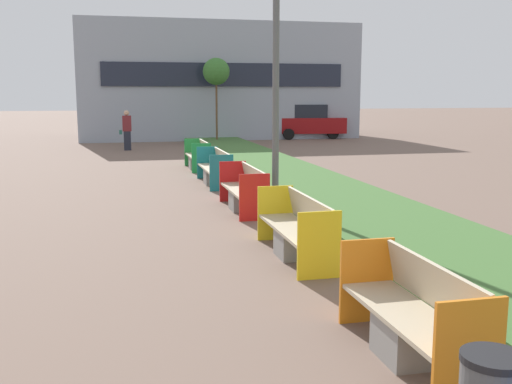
{
  "coord_description": "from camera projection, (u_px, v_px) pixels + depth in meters",
  "views": [
    {
      "loc": [
        -1.75,
        2.47,
        2.52
      ],
      "look_at": [
        0.9,
        13.66,
        0.6
      ],
      "focal_mm": 42.0,
      "sensor_mm": 36.0,
      "label": 1
    }
  ],
  "objects": [
    {
      "name": "bench_orange_frame",
      "position": [
        412.0,
        322.0,
        5.67
      ],
      "size": [
        0.65,
        2.01,
        0.94
      ],
      "color": "gray",
      "rests_on": "ground"
    },
    {
      "name": "bench_green_frame",
      "position": [
        198.0,
        158.0,
        19.82
      ],
      "size": [
        0.65,
        1.99,
        0.94
      ],
      "color": "gray",
      "rests_on": "ground"
    },
    {
      "name": "planter_grass_strip",
      "position": [
        403.0,
        230.0,
        10.67
      ],
      "size": [
        2.8,
        120.0,
        0.18
      ],
      "color": "#426B33",
      "rests_on": "ground"
    },
    {
      "name": "parked_car_distant",
      "position": [
        306.0,
        122.0,
        33.07
      ],
      "size": [
        4.41,
        2.36,
        1.86
      ],
      "rotation": [
        0.0,
        0.0,
        -0.15
      ],
      "color": "maroon",
      "rests_on": "ground"
    },
    {
      "name": "sapling_tree_far",
      "position": [
        216.0,
        72.0,
        29.5
      ],
      "size": [
        1.33,
        1.33,
        4.2
      ],
      "color": "brown",
      "rests_on": "ground"
    },
    {
      "name": "pedestrian_walking",
      "position": [
        127.0,
        130.0,
        26.17
      ],
      "size": [
        0.53,
        0.24,
        1.74
      ],
      "color": "#232633",
      "rests_on": "ground"
    },
    {
      "name": "building_backdrop",
      "position": [
        215.0,
        82.0,
        34.19
      ],
      "size": [
        15.01,
        6.67,
        6.21
      ],
      "color": "#939EAD",
      "rests_on": "ground"
    },
    {
      "name": "bench_yellow_frame",
      "position": [
        297.0,
        233.0,
        9.22
      ],
      "size": [
        0.65,
        2.32,
        0.94
      ],
      "color": "gray",
      "rests_on": "ground"
    },
    {
      "name": "bench_teal_frame",
      "position": [
        215.0,
        171.0,
        16.55
      ],
      "size": [
        0.65,
        2.43,
        0.94
      ],
      "color": "gray",
      "rests_on": "ground"
    },
    {
      "name": "bench_red_frame",
      "position": [
        245.0,
        193.0,
        12.89
      ],
      "size": [
        0.65,
        2.27,
        0.94
      ],
      "color": "gray",
      "rests_on": "ground"
    }
  ]
}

